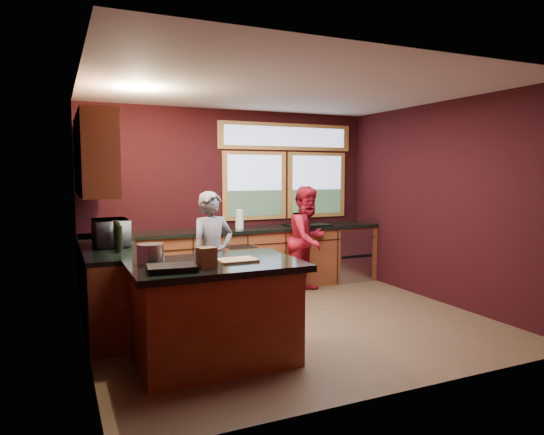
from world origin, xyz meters
TOP-DOWN VIEW (x-y plane):
  - floor at (0.00, 0.00)m, footprint 4.50×4.50m
  - room_shell at (-0.60, 0.32)m, footprint 4.52×4.02m
  - back_counter at (0.20, 1.70)m, footprint 4.50×0.64m
  - left_counter at (-1.95, 0.85)m, footprint 0.64×2.30m
  - island at (-1.18, -0.79)m, footprint 1.55×1.05m
  - person_grey at (-0.78, 0.59)m, footprint 0.63×0.48m
  - person_red at (0.87, 1.20)m, footprint 0.94×0.87m
  - microwave at (-1.92, 0.72)m, footprint 0.40×0.56m
  - potted_plant at (1.12, 1.75)m, footprint 0.32×0.27m
  - paper_towel at (-0.01, 1.70)m, footprint 0.12×0.12m
  - cutting_board at (-0.98, -0.84)m, footprint 0.35×0.26m
  - stock_pot at (-1.73, -0.64)m, footprint 0.24×0.24m
  - paper_bag at (-1.33, -1.04)m, footprint 0.16×0.14m
  - black_tray at (-1.63, -1.04)m, footprint 0.43×0.32m

SIDE VIEW (x-z plane):
  - floor at x=0.00m, z-range 0.00..0.00m
  - back_counter at x=0.20m, z-range 0.00..0.93m
  - left_counter at x=-1.95m, z-range 0.00..0.93m
  - island at x=-1.18m, z-range 0.01..0.95m
  - person_grey at x=-0.78m, z-range 0.00..1.53m
  - person_red at x=0.87m, z-range 0.00..1.56m
  - cutting_board at x=-0.98m, z-range 0.94..0.96m
  - black_tray at x=-1.63m, z-range 0.94..0.99m
  - stock_pot at x=-1.73m, z-range 0.94..1.12m
  - paper_bag at x=-1.33m, z-range 0.94..1.12m
  - paper_towel at x=-0.01m, z-range 0.93..1.21m
  - microwave at x=-1.92m, z-range 0.93..1.23m
  - potted_plant at x=1.12m, z-range 0.93..1.28m
  - room_shell at x=-0.60m, z-range 0.44..3.15m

